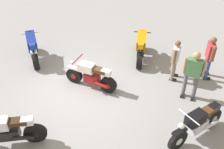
# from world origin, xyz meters

# --- Properties ---
(ground_plane) EXTENTS (40.00, 40.00, 0.00)m
(ground_plane) POSITION_xyz_m (0.00, 0.00, 0.00)
(ground_plane) COLOR gray
(motorcycle_black_cruiser) EXTENTS (1.18, 1.85, 1.09)m
(motorcycle_black_cruiser) POSITION_xyz_m (-4.06, 0.34, 0.52)
(motorcycle_black_cruiser) COLOR black
(motorcycle_black_cruiser) RESTS_ON ground
(motorcycle_silver_cruiser) EXTENTS (1.81, 1.25, 1.09)m
(motorcycle_silver_cruiser) POSITION_xyz_m (0.54, 2.77, 0.52)
(motorcycle_silver_cruiser) COLOR black
(motorcycle_silver_cruiser) RESTS_ON ground
(motorcycle_blue_sportbike) EXTENTS (1.50, 1.53, 1.14)m
(motorcycle_blue_sportbike) POSITION_xyz_m (2.70, -1.03, 0.59)
(motorcycle_blue_sportbike) COLOR black
(motorcycle_blue_sportbike) RESTS_ON ground
(motorcycle_orange_sportbike) EXTENTS (0.85, 1.93, 1.14)m
(motorcycle_orange_sportbike) POSITION_xyz_m (-1.24, -2.93, 0.59)
(motorcycle_orange_sportbike) COLOR black
(motorcycle_orange_sportbike) RESTS_ON ground
(motorcycle_cream_vintage) EXTENTS (1.95, 0.70, 1.07)m
(motorcycle_cream_vintage) POSITION_xyz_m (-0.29, -0.41, 0.49)
(motorcycle_cream_vintage) COLOR black
(motorcycle_cream_vintage) RESTS_ON ground
(person_in_green_shirt) EXTENTS (0.67, 0.31, 1.77)m
(person_in_green_shirt) POSITION_xyz_m (-3.53, -1.33, 1.02)
(person_in_green_shirt) COLOR #59595B
(person_in_green_shirt) RESTS_ON ground
(person_in_white_shirt) EXTENTS (0.32, 0.62, 1.58)m
(person_in_white_shirt) POSITION_xyz_m (-2.79, -2.15, 0.89)
(person_in_white_shirt) COLOR gray
(person_in_white_shirt) RESTS_ON ground
(person_in_red_shirt) EXTENTS (0.42, 0.64, 1.67)m
(person_in_red_shirt) POSITION_xyz_m (-3.87, -2.73, 0.95)
(person_in_red_shirt) COLOR #384772
(person_in_red_shirt) RESTS_ON ground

